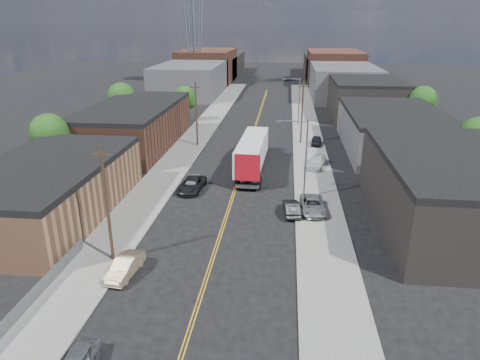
% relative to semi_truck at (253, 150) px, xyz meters
% --- Properties ---
extents(ground, '(260.00, 260.00, 0.00)m').
position_rel_semi_truck_xyz_m(ground, '(-1.50, 25.06, -2.58)').
color(ground, black).
rests_on(ground, ground).
extents(centerline, '(0.32, 120.00, 0.01)m').
position_rel_semi_truck_xyz_m(centerline, '(-1.50, 10.06, -2.58)').
color(centerline, gold).
rests_on(centerline, ground).
extents(sidewalk_left, '(5.00, 140.00, 0.15)m').
position_rel_semi_truck_xyz_m(sidewalk_left, '(-11.00, 10.06, -2.51)').
color(sidewalk_left, slate).
rests_on(sidewalk_left, ground).
extents(sidewalk_right, '(5.00, 140.00, 0.15)m').
position_rel_semi_truck_xyz_m(sidewalk_right, '(8.00, 10.06, -2.51)').
color(sidewalk_right, slate).
rests_on(sidewalk_right, ground).
extents(warehouse_tan, '(12.00, 22.00, 5.60)m').
position_rel_semi_truck_xyz_m(warehouse_tan, '(-19.50, -16.94, 0.22)').
color(warehouse_tan, '#926343').
rests_on(warehouse_tan, ground).
extents(warehouse_brown, '(12.00, 26.00, 6.60)m').
position_rel_semi_truck_xyz_m(warehouse_brown, '(-19.50, 9.06, 0.72)').
color(warehouse_brown, '#4D2C1F').
rests_on(warehouse_brown, ground).
extents(industrial_right_a, '(14.00, 22.00, 7.10)m').
position_rel_semi_truck_xyz_m(industrial_right_a, '(20.49, -14.94, 0.97)').
color(industrial_right_a, black).
rests_on(industrial_right_a, ground).
extents(industrial_right_b, '(14.00, 24.00, 6.10)m').
position_rel_semi_truck_xyz_m(industrial_right_b, '(20.50, 11.06, 0.47)').
color(industrial_right_b, '#343436').
rests_on(industrial_right_b, ground).
extents(industrial_right_c, '(14.00, 22.00, 7.60)m').
position_rel_semi_truck_xyz_m(industrial_right_c, '(20.50, 37.06, 1.22)').
color(industrial_right_c, black).
rests_on(industrial_right_c, ground).
extents(skyline_left_a, '(16.00, 30.00, 8.00)m').
position_rel_semi_truck_xyz_m(skyline_left_a, '(-21.50, 60.06, 1.42)').
color(skyline_left_a, '#343436').
rests_on(skyline_left_a, ground).
extents(skyline_right_a, '(16.00, 30.00, 8.00)m').
position_rel_semi_truck_xyz_m(skyline_right_a, '(18.50, 60.06, 1.42)').
color(skyline_right_a, '#343436').
rests_on(skyline_right_a, ground).
extents(skyline_left_b, '(16.00, 26.00, 10.00)m').
position_rel_semi_truck_xyz_m(skyline_left_b, '(-21.50, 85.06, 2.42)').
color(skyline_left_b, '#4D2C1F').
rests_on(skyline_left_b, ground).
extents(skyline_right_b, '(16.00, 26.00, 10.00)m').
position_rel_semi_truck_xyz_m(skyline_right_b, '(18.50, 85.06, 2.42)').
color(skyline_right_b, '#4D2C1F').
rests_on(skyline_right_b, ground).
extents(skyline_left_c, '(16.00, 40.00, 7.00)m').
position_rel_semi_truck_xyz_m(skyline_left_c, '(-21.50, 105.06, 0.92)').
color(skyline_left_c, black).
rests_on(skyline_left_c, ground).
extents(skyline_right_c, '(16.00, 40.00, 7.00)m').
position_rel_semi_truck_xyz_m(skyline_right_c, '(18.50, 105.06, 0.92)').
color(skyline_right_c, black).
rests_on(skyline_right_c, ground).
extents(streetlight_near, '(3.39, 0.25, 9.00)m').
position_rel_semi_truck_xyz_m(streetlight_near, '(6.10, -9.94, 2.74)').
color(streetlight_near, gray).
rests_on(streetlight_near, ground).
extents(streetlight_far, '(3.39, 0.25, 9.00)m').
position_rel_semi_truck_xyz_m(streetlight_far, '(6.10, 25.06, 2.74)').
color(streetlight_far, gray).
rests_on(streetlight_far, ground).
extents(utility_pole_left_near, '(1.60, 0.26, 10.00)m').
position_rel_semi_truck_xyz_m(utility_pole_left_near, '(-9.70, -24.94, 2.55)').
color(utility_pole_left_near, black).
rests_on(utility_pole_left_near, ground).
extents(utility_pole_left_far, '(1.60, 0.26, 10.00)m').
position_rel_semi_truck_xyz_m(utility_pole_left_far, '(-9.70, 10.06, 2.55)').
color(utility_pole_left_far, black).
rests_on(utility_pole_left_far, ground).
extents(utility_pole_right, '(1.60, 0.26, 10.00)m').
position_rel_semi_truck_xyz_m(utility_pole_right, '(6.70, 13.06, 2.55)').
color(utility_pole_right, black).
rests_on(utility_pole_right, ground).
extents(chainlink_fence, '(0.05, 16.00, 1.22)m').
position_rel_semi_truck_xyz_m(chainlink_fence, '(-13.00, -31.44, -1.93)').
color(chainlink_fence, slate).
rests_on(chainlink_fence, ground).
extents(tree_left_near, '(4.85, 4.76, 7.91)m').
position_rel_semi_truck_xyz_m(tree_left_near, '(-25.44, -4.94, 2.59)').
color(tree_left_near, black).
rests_on(tree_left_near, ground).
extents(tree_left_mid, '(5.10, 5.04, 8.37)m').
position_rel_semi_truck_xyz_m(tree_left_mid, '(-25.44, 20.06, 2.90)').
color(tree_left_mid, black).
rests_on(tree_left_mid, ground).
extents(tree_left_far, '(4.35, 4.20, 6.97)m').
position_rel_semi_truck_xyz_m(tree_left_far, '(-15.44, 27.06, 1.98)').
color(tree_left_far, black).
rests_on(tree_left_far, ground).
extents(tree_right_near, '(4.60, 4.48, 7.44)m').
position_rel_semi_truck_xyz_m(tree_right_near, '(28.56, 1.06, 2.29)').
color(tree_right_near, black).
rests_on(tree_right_near, ground).
extents(tree_right_far, '(4.85, 4.76, 7.91)m').
position_rel_semi_truck_xyz_m(tree_right_far, '(28.56, 25.06, 2.59)').
color(tree_right_far, black).
rests_on(tree_right_far, ground).
extents(semi_truck, '(3.49, 17.38, 4.53)m').
position_rel_semi_truck_xyz_m(semi_truck, '(0.00, 0.00, 0.00)').
color(semi_truck, silver).
rests_on(semi_truck, ground).
extents(car_left_b, '(2.04, 4.58, 1.46)m').
position_rel_semi_truck_xyz_m(car_left_b, '(-7.90, -26.94, -1.85)').
color(car_left_b, '#9D8866').
rests_on(car_left_b, ground).
extents(car_left_c, '(2.94, 5.60, 1.50)m').
position_rel_semi_truck_xyz_m(car_left_c, '(-6.50, -8.94, -1.83)').
color(car_left_c, black).
rests_on(car_left_c, ground).
extents(car_left_d, '(2.21, 4.69, 1.32)m').
position_rel_semi_truck_xyz_m(car_left_d, '(-6.50, -8.94, -1.92)').
color(car_left_d, '#B8BABD').
rests_on(car_left_d, ground).
extents(car_right_oncoming, '(1.95, 4.37, 1.39)m').
position_rel_semi_truck_xyz_m(car_right_oncoming, '(5.10, -14.23, -1.89)').
color(car_right_oncoming, black).
rests_on(car_right_oncoming, ground).
extents(car_right_lot_a, '(2.65, 5.32, 1.45)m').
position_rel_semi_truck_xyz_m(car_right_lot_a, '(7.28, -13.68, -1.71)').
color(car_right_lot_a, '#9CA0A1').
rests_on(car_right_lot_a, sidewalk_right).
extents(car_right_lot_b, '(3.23, 5.42, 1.47)m').
position_rel_semi_truck_xyz_m(car_right_lot_b, '(8.53, 1.01, -1.70)').
color(car_right_lot_b, '#BDBDBD').
rests_on(car_right_lot_b, sidewalk_right).
extents(car_right_lot_c, '(1.90, 3.98, 1.31)m').
position_rel_semi_truck_xyz_m(car_right_lot_c, '(9.14, 12.20, -1.78)').
color(car_right_lot_c, black).
rests_on(car_right_lot_c, sidewalk_right).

